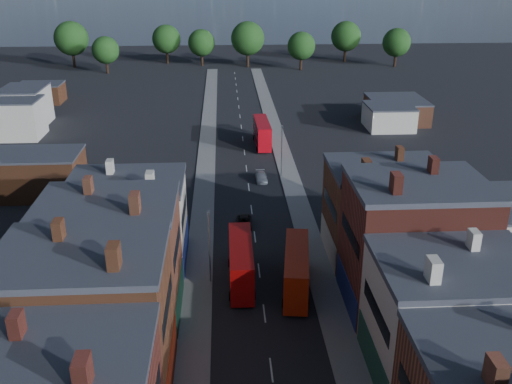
{
  "coord_description": "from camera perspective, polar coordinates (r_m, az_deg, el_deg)",
  "views": [
    {
      "loc": [
        -3.44,
        -21.47,
        31.51
      ],
      "look_at": [
        0.0,
        37.66,
        6.86
      ],
      "focal_mm": 40.0,
      "sensor_mm": 36.0,
      "label": 1
    }
  ],
  "objects": [
    {
      "name": "car_2",
      "position": [
        71.48,
        -1.21,
        -3.06
      ],
      "size": [
        2.05,
        4.19,
        1.14
      ],
      "primitive_type": "imported",
      "rotation": [
        0.0,
        0.0,
        -0.04
      ],
      "color": "black",
      "rests_on": "ground"
    },
    {
      "name": "bus_1",
      "position": [
        57.81,
        4.06,
        -7.72
      ],
      "size": [
        3.67,
        10.46,
        4.42
      ],
      "rotation": [
        0.0,
        0.0,
        -0.13
      ],
      "color": "red",
      "rests_on": "ground"
    },
    {
      "name": "car_3",
      "position": [
        85.91,
        0.53,
        1.49
      ],
      "size": [
        1.74,
        4.08,
        1.17
      ],
      "primitive_type": "imported",
      "rotation": [
        0.0,
        0.0,
        0.03
      ],
      "color": "#BEBEBE",
      "rests_on": "ground"
    },
    {
      "name": "bus_2",
      "position": [
        101.72,
        0.61,
        5.97
      ],
      "size": [
        2.84,
        10.41,
        4.47
      ],
      "rotation": [
        0.0,
        0.0,
        0.03
      ],
      "color": "#BE0813",
      "rests_on": "ground"
    },
    {
      "name": "lamp_post_2",
      "position": [
        58.05,
        -4.71,
        -4.99
      ],
      "size": [
        0.25,
        0.7,
        8.12
      ],
      "color": "slate",
      "rests_on": "ground"
    },
    {
      "name": "bus_0",
      "position": [
        58.93,
        -1.51,
        -7.02
      ],
      "size": [
        2.66,
        10.31,
        4.45
      ],
      "rotation": [
        0.0,
        0.0,
        -0.0
      ],
      "color": "#AE0A09",
      "rests_on": "ground"
    },
    {
      "name": "lamp_post_3",
      "position": [
        86.2,
        2.6,
        4.45
      ],
      "size": [
        0.25,
        0.7,
        8.12
      ],
      "color": "slate",
      "rests_on": "ground"
    },
    {
      "name": "pavement_east",
      "position": [
        78.71,
        4.21,
        -1.02
      ],
      "size": [
        3.0,
        200.0,
        0.12
      ],
      "primitive_type": "cube",
      "color": "gray",
      "rests_on": "ground"
    },
    {
      "name": "pavement_west",
      "position": [
        78.14,
        -5.29,
        -1.24
      ],
      "size": [
        3.0,
        200.0,
        0.12
      ],
      "primitive_type": "cube",
      "color": "gray",
      "rests_on": "ground"
    }
  ]
}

